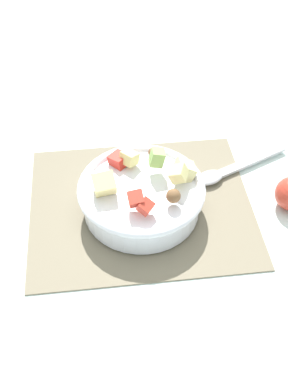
# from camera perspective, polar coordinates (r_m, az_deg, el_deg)

# --- Properties ---
(ground_plane) EXTENTS (2.40, 2.40, 0.00)m
(ground_plane) POSITION_cam_1_polar(r_m,az_deg,el_deg) (0.89, -0.39, -1.67)
(ground_plane) COLOR silver
(placemat) EXTENTS (0.41, 0.34, 0.01)m
(placemat) POSITION_cam_1_polar(r_m,az_deg,el_deg) (0.89, -0.39, -1.54)
(placemat) COLOR #756B56
(placemat) RESTS_ON ground_plane
(salad_bowl) EXTENTS (0.23, 0.23, 0.11)m
(salad_bowl) POSITION_cam_1_polar(r_m,az_deg,el_deg) (0.85, 0.01, -0.30)
(salad_bowl) COLOR white
(salad_bowl) RESTS_ON placemat
(serving_spoon) EXTENTS (0.21, 0.11, 0.01)m
(serving_spoon) POSITION_cam_1_polar(r_m,az_deg,el_deg) (0.96, 9.95, 2.56)
(serving_spoon) COLOR #B7B7BC
(serving_spoon) RESTS_ON placemat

